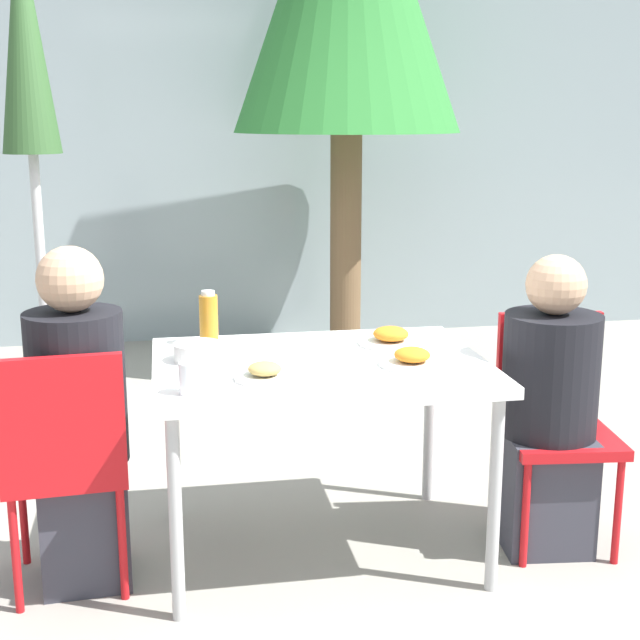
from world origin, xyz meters
TOP-DOWN VIEW (x-y plane):
  - ground_plane at (0.00, 0.00)m, footprint 24.00×24.00m
  - building_facade at (0.00, 3.47)m, footprint 10.00×0.20m
  - dining_table at (0.00, 0.00)m, footprint 1.19×0.88m
  - chair_left at (-0.89, -0.14)m, footprint 0.43×0.43m
  - person_left at (-0.84, -0.06)m, footprint 0.33×0.33m
  - chair_right at (0.90, -0.02)m, footprint 0.44×0.44m
  - person_right at (0.84, -0.09)m, footprint 0.35×0.35m
  - closed_umbrella at (-1.08, 1.04)m, footprint 0.36×0.36m
  - plate_0 at (-0.22, -0.19)m, footprint 0.20×0.20m
  - plate_1 at (0.31, -0.12)m, footprint 0.23×0.23m
  - plate_2 at (0.31, 0.19)m, footprint 0.25×0.25m
  - bottle at (-0.38, 0.30)m, footprint 0.07×0.07m
  - drinking_cup at (-0.47, -0.31)m, footprint 0.07×0.07m
  - salad_bowl at (-0.43, 0.08)m, footprint 0.17×0.17m

SIDE VIEW (x-z plane):
  - ground_plane at x=0.00m, z-range 0.00..0.00m
  - chair_left at x=-0.89m, z-range 0.07..0.94m
  - chair_right at x=0.90m, z-range 0.07..0.94m
  - person_right at x=0.84m, z-range -0.04..1.08m
  - person_left at x=-0.84m, z-range -0.03..1.16m
  - dining_table at x=0.00m, z-range 0.31..1.05m
  - plate_0 at x=-0.22m, z-range 0.73..0.79m
  - plate_1 at x=0.31m, z-range 0.73..0.80m
  - plate_2 at x=0.31m, z-range 0.73..0.80m
  - salad_bowl at x=-0.43m, z-range 0.74..0.81m
  - drinking_cup at x=-0.47m, z-range 0.74..0.84m
  - bottle at x=-0.38m, z-range 0.74..0.95m
  - building_facade at x=0.00m, z-range 0.00..3.00m
  - closed_umbrella at x=-1.08m, z-range 0.51..2.94m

